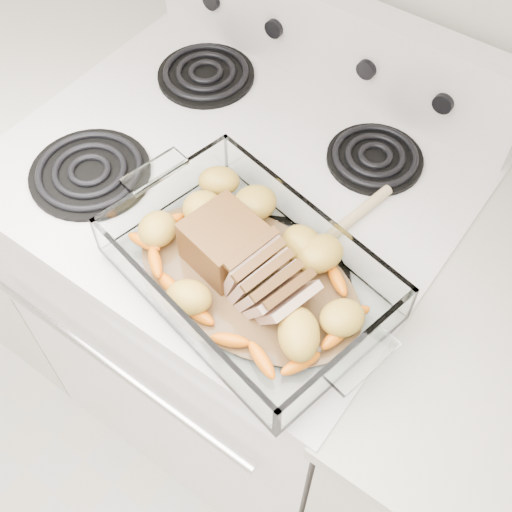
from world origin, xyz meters
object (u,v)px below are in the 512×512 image
Objects in this scene: electric_range at (240,301)px; pork_roast at (237,259)px; counter_right at (505,474)px; baking_dish at (248,275)px; counter_left at (43,180)px.

pork_roast is (0.15, -0.18, 0.51)m from electric_range.
baking_dish is (-0.50, -0.18, 0.50)m from counter_right.
electric_range reaches higher than pork_roast.
counter_right is at bearing 0.00° from counter_left.
baking_dish reaches higher than counter_right.
counter_left is (-0.67, -0.00, -0.02)m from electric_range.
pork_roast is at bearing -160.67° from counter_right.
counter_right is 0.76m from pork_roast.
electric_range is 2.75× the size of baking_dish.
pork_roast is at bearing -51.45° from electric_range.
counter_left is 1.33m from counter_right.
counter_left is at bearing 145.95° from pork_roast.
counter_left is at bearing 180.00° from counter_right.
counter_left is 0.98m from pork_roast.
electric_range reaches higher than baking_dish.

